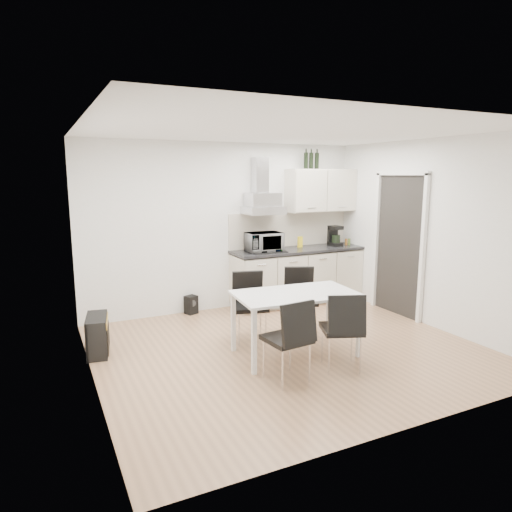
{
  "coord_description": "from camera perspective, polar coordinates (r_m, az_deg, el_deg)",
  "views": [
    {
      "loc": [
        -2.66,
        -4.61,
        2.11
      ],
      "look_at": [
        -0.21,
        0.47,
        1.1
      ],
      "focal_mm": 32.0,
      "sensor_mm": 36.0,
      "label": 1
    }
  ],
  "objects": [
    {
      "name": "ground",
      "position": [
        5.73,
        3.98,
        -11.49
      ],
      "size": [
        4.5,
        4.5,
        0.0
      ],
      "primitive_type": "plane",
      "color": "#A87D59",
      "rests_on": "ground"
    },
    {
      "name": "wall_back",
      "position": [
        7.18,
        -3.85,
        3.64
      ],
      "size": [
        4.5,
        0.1,
        2.6
      ],
      "primitive_type": "cube",
      "color": "white",
      "rests_on": "ground"
    },
    {
      "name": "wall_front",
      "position": [
        3.82,
        19.29,
        -2.69
      ],
      "size": [
        4.5,
        0.1,
        2.6
      ],
      "primitive_type": "cube",
      "color": "white",
      "rests_on": "ground"
    },
    {
      "name": "wall_left",
      "position": [
        4.7,
        -20.36,
        -0.42
      ],
      "size": [
        0.1,
        4.0,
        2.6
      ],
      "primitive_type": "cube",
      "color": "white",
      "rests_on": "ground"
    },
    {
      "name": "wall_right",
      "position": [
        6.79,
        20.86,
        2.63
      ],
      "size": [
        0.1,
        4.0,
        2.6
      ],
      "primitive_type": "cube",
      "color": "white",
      "rests_on": "ground"
    },
    {
      "name": "ceiling",
      "position": [
        5.35,
        4.33,
        15.37
      ],
      "size": [
        4.5,
        4.5,
        0.0
      ],
      "primitive_type": "plane",
      "color": "white",
      "rests_on": "wall_back"
    },
    {
      "name": "doorway",
      "position": [
        7.18,
        17.34,
        1.19
      ],
      "size": [
        0.08,
        1.04,
        2.1
      ],
      "primitive_type": "cube",
      "color": "white",
      "rests_on": "ground"
    },
    {
      "name": "kitchenette",
      "position": [
        7.53,
        5.33,
        0.32
      ],
      "size": [
        2.22,
        0.64,
        2.52
      ],
      "color": "beige",
      "rests_on": "ground"
    },
    {
      "name": "dining_table",
      "position": [
        5.38,
        4.98,
        -5.44
      ],
      "size": [
        1.47,
        0.92,
        0.75
      ],
      "rotation": [
        0.0,
        0.0,
        -0.09
      ],
      "color": "white",
      "rests_on": "ground"
    },
    {
      "name": "chair_far_left",
      "position": [
        5.84,
        -0.75,
        -6.47
      ],
      "size": [
        0.56,
        0.6,
        0.88
      ],
      "primitive_type": null,
      "rotation": [
        0.0,
        0.0,
        2.88
      ],
      "color": "black",
      "rests_on": "ground"
    },
    {
      "name": "chair_far_right",
      "position": [
        6.14,
        5.58,
        -5.68
      ],
      "size": [
        0.6,
        0.63,
        0.88
      ],
      "primitive_type": null,
      "rotation": [
        0.0,
        0.0,
        2.73
      ],
      "color": "black",
      "rests_on": "ground"
    },
    {
      "name": "chair_near_left",
      "position": [
        4.76,
        3.86,
        -10.4
      ],
      "size": [
        0.49,
        0.54,
        0.88
      ],
      "primitive_type": null,
      "rotation": [
        0.0,
        0.0,
        0.11
      ],
      "color": "black",
      "rests_on": "ground"
    },
    {
      "name": "chair_near_right",
      "position": [
        5.12,
        10.63,
        -9.08
      ],
      "size": [
        0.59,
        0.63,
        0.88
      ],
      "primitive_type": null,
      "rotation": [
        0.0,
        0.0,
        -0.38
      ],
      "color": "black",
      "rests_on": "ground"
    },
    {
      "name": "guitar_amp",
      "position": [
        5.81,
        -19.21,
        -9.29
      ],
      "size": [
        0.33,
        0.58,
        0.46
      ],
      "rotation": [
        0.0,
        0.0,
        -0.17
      ],
      "color": "black",
      "rests_on": "ground"
    },
    {
      "name": "floor_speaker",
      "position": [
        7.1,
        -8.12,
        -6.05
      ],
      "size": [
        0.21,
        0.2,
        0.28
      ],
      "primitive_type": "cube",
      "rotation": [
        0.0,
        0.0,
        0.38
      ],
      "color": "black",
      "rests_on": "ground"
    }
  ]
}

